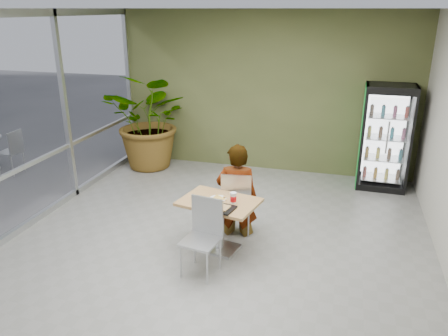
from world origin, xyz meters
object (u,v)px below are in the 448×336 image
at_px(chair_far, 237,199).
at_px(beverage_fridge, 385,138).
at_px(cafeteria_tray, 219,208).
at_px(dining_table, 219,215).
at_px(soda_cup, 233,198).
at_px(potted_plant, 152,121).
at_px(seated_woman, 237,199).
at_px(chair_near, 204,230).

distance_m(chair_far, beverage_fridge, 3.37).
relative_size(cafeteria_tray, beverage_fridge, 0.20).
distance_m(dining_table, beverage_fridge, 3.84).
bearing_deg(soda_cup, chair_far, 99.06).
xyz_separation_m(chair_far, potted_plant, (-2.42, 2.40, 0.43)).
distance_m(seated_woman, beverage_fridge, 3.34).
xyz_separation_m(seated_woman, beverage_fridge, (2.18, 2.49, 0.42)).
relative_size(chair_far, cafeteria_tray, 2.49).
xyz_separation_m(chair_near, soda_cup, (0.25, 0.51, 0.25)).
bearing_deg(potted_plant, chair_far, -44.74).
bearing_deg(beverage_fridge, chair_near, -121.85).
bearing_deg(soda_cup, beverage_fridge, 55.88).
relative_size(chair_near, beverage_fridge, 0.51).
height_order(soda_cup, beverage_fridge, beverage_fridge).
xyz_separation_m(chair_near, beverage_fridge, (2.34, 3.59, 0.39)).
relative_size(dining_table, chair_far, 1.17).
distance_m(dining_table, seated_woman, 0.57).
height_order(cafeteria_tray, potted_plant, potted_plant).
xyz_separation_m(soda_cup, potted_plant, (-2.51, 2.94, 0.18)).
relative_size(chair_far, potted_plant, 0.49).
relative_size(chair_near, potted_plant, 0.49).
distance_m(chair_far, cafeteria_tray, 0.78).
height_order(dining_table, beverage_fridge, beverage_fridge).
relative_size(chair_far, seated_woman, 0.58).
relative_size(dining_table, seated_woman, 0.68).
height_order(chair_far, cafeteria_tray, chair_far).
height_order(beverage_fridge, potted_plant, potted_plant).
xyz_separation_m(chair_far, cafeteria_tray, (-0.05, -0.75, 0.19)).
bearing_deg(seated_woman, beverage_fridge, -138.47).
distance_m(beverage_fridge, potted_plant, 4.60).
xyz_separation_m(dining_table, beverage_fridge, (2.29, 3.05, 0.43)).
distance_m(dining_table, cafeteria_tray, 0.34).
relative_size(chair_far, soda_cup, 6.39).
bearing_deg(dining_table, seated_woman, 79.21).
distance_m(cafeteria_tray, potted_plant, 3.95).
bearing_deg(chair_far, chair_near, 73.76).
xyz_separation_m(chair_far, seated_woman, (-0.01, 0.05, -0.03)).
distance_m(chair_far, soda_cup, 0.60).
height_order(soda_cup, potted_plant, potted_plant).
bearing_deg(seated_woman, chair_far, 96.66).
height_order(chair_far, chair_near, chair_far).
relative_size(soda_cup, beverage_fridge, 0.08).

